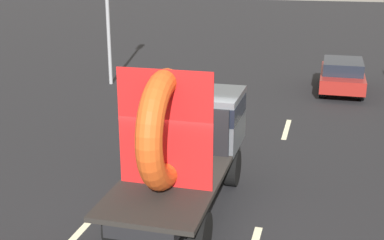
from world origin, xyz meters
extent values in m
plane|color=black|center=(0.00, 0.00, 0.00)|extent=(120.00, 120.00, 0.00)
cylinder|color=black|center=(-0.82, 1.67, 0.45)|extent=(0.28, 0.90, 0.90)
cylinder|color=black|center=(0.88, 1.67, 0.45)|extent=(0.28, 0.90, 0.90)
cylinder|color=black|center=(-0.82, -1.66, 0.45)|extent=(0.28, 0.90, 0.90)
cylinder|color=black|center=(0.88, -1.66, 0.45)|extent=(0.28, 0.90, 0.90)
cube|color=black|center=(0.03, -0.09, 0.89)|extent=(1.30, 5.26, 0.25)
cube|color=#4C5156|center=(0.03, 1.67, 1.69)|extent=(2.00, 1.73, 1.35)
cube|color=black|center=(0.03, 1.62, 1.98)|extent=(2.02, 1.65, 0.44)
cube|color=black|center=(0.03, -0.96, 1.06)|extent=(2.00, 3.53, 0.10)
cube|color=black|center=(0.03, 0.75, 1.66)|extent=(1.80, 0.08, 1.10)
torus|color=#D84C19|center=(0.03, -1.11, 2.30)|extent=(0.49, 2.37, 2.37)
cube|color=red|center=(0.03, -1.11, 2.30)|extent=(1.90, 0.03, 2.37)
cylinder|color=black|center=(2.85, 13.47, 0.31)|extent=(0.22, 0.63, 0.63)
cylinder|color=black|center=(4.37, 13.47, 0.31)|extent=(0.22, 0.63, 0.63)
cylinder|color=black|center=(2.85, 10.84, 0.31)|extent=(0.22, 0.63, 0.63)
cylinder|color=black|center=(4.37, 10.84, 0.31)|extent=(0.22, 0.63, 0.63)
cube|color=maroon|center=(3.61, 12.16, 0.58)|extent=(1.76, 4.11, 0.54)
cube|color=black|center=(3.61, 12.06, 1.10)|extent=(1.59, 2.30, 0.49)
cylinder|color=gray|center=(-6.40, 10.83, 2.95)|extent=(0.16, 0.16, 5.90)
cube|color=beige|center=(-1.77, -1.61, 0.00)|extent=(0.16, 2.46, 0.01)
cube|color=beige|center=(-1.77, 6.35, 0.00)|extent=(0.16, 2.20, 0.01)
cube|color=beige|center=(1.82, 6.39, 0.00)|extent=(0.16, 2.12, 0.01)
camera|label=1|loc=(2.93, -10.00, 5.47)|focal=48.00mm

